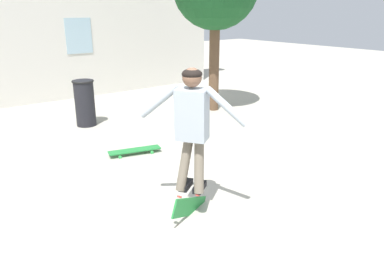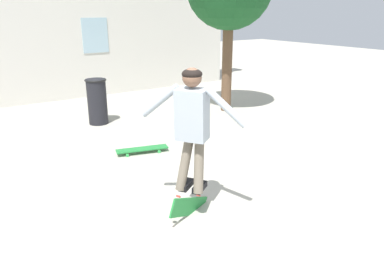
% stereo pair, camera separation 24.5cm
% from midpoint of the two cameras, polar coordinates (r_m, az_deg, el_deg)
% --- Properties ---
extents(ground_plane, '(40.00, 40.00, 0.00)m').
position_cam_midpoint_polar(ground_plane, '(3.97, 0.75, -16.67)').
color(ground_plane, '#B2AD9E').
extents(trash_bin, '(0.44, 0.44, 0.95)m').
position_cam_midpoint_polar(trash_bin, '(8.04, -16.88, 5.11)').
color(trash_bin, black).
rests_on(trash_bin, ground_plane).
extents(skater, '(0.77, 1.08, 1.43)m').
position_cam_midpoint_polar(skater, '(4.12, -1.70, 2.56)').
color(skater, '#9EA8B2').
extents(skateboard_flipping, '(0.74, 0.35, 0.50)m').
position_cam_midpoint_polar(skateboard_flipping, '(4.46, -1.96, -10.58)').
color(skateboard_flipping, '#237F38').
extents(skateboard_resting, '(0.89, 0.41, 0.08)m').
position_cam_midpoint_polar(skateboard_resting, '(6.34, -9.83, -2.01)').
color(skateboard_resting, '#237F38').
rests_on(skateboard_resting, ground_plane).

